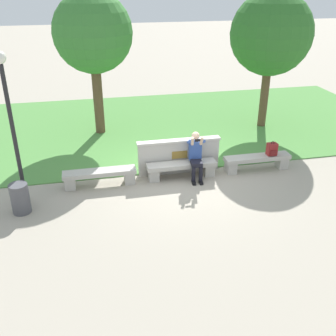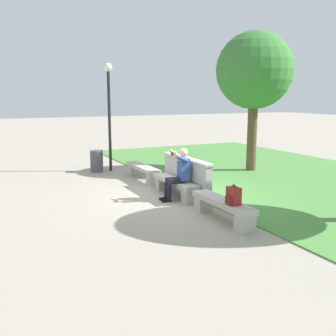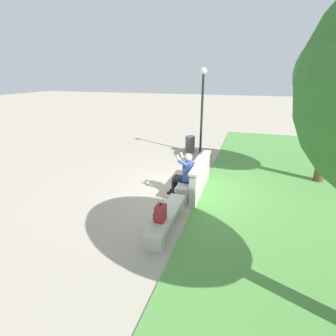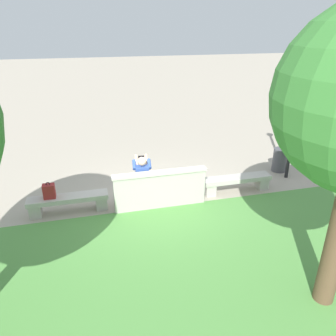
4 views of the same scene
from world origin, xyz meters
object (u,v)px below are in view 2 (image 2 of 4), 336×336
Objects in this scene: bench_mid at (222,206)px; tree_behind_wall at (254,71)px; bench_main at (143,170)px; lamp_post at (109,101)px; backpack at (233,196)px; trash_bin at (97,161)px; person_photographer at (179,171)px; bench_near at (175,185)px.

tree_behind_wall is (-4.29, 4.03, 3.13)m from bench_mid.
lamp_post is at bearing -166.38° from bench_main.
lamp_post is (-6.84, -0.43, 1.81)m from backpack.
trash_bin is (-2.17, -4.98, -3.06)m from tree_behind_wall.
person_photographer is at bearing -59.61° from tree_behind_wall.
backpack reaches higher than bench_near.
person_photographer reaches higher than bench_near.
bench_mid is at bearing 4.09° from lamp_post.
bench_main and bench_mid have the same top height.
lamp_post is at bearing -175.19° from person_photographer.
person_photographer is 3.08× the size of backpack.
bench_main is 4.57× the size of backpack.
bench_main is 2.90m from lamp_post.
person_photographer reaches higher than bench_mid.
person_photographer is 4.87m from lamp_post.
tree_behind_wall reaches higher than bench_near.
tree_behind_wall reaches higher than person_photographer.
bench_near is 4.30m from trash_bin.
backpack is 6.94m from trash_bin.
bench_mid is 0.53× the size of lamp_post.
backpack is 7.09m from lamp_post.
tree_behind_wall reaches higher than bench_mid.
bench_main is at bearing 13.62° from lamp_post.
trash_bin is at bearing -169.15° from person_photographer.
trash_bin is (-1.93, -0.95, 0.08)m from bench_main.
person_photographer is 0.36× the size of lamp_post.
lamp_post reaches higher than bench_main.
bench_main and bench_near have the same top height.
backpack reaches higher than bench_main.
backpack is at bearing -3.52° from bench_mid.
trash_bin is at bearing -172.31° from backpack.
person_photographer reaches higher than bench_main.
person_photographer is 5.47m from tree_behind_wall.
bench_mid is 1.94m from person_photographer.
person_photographer is 4.67m from trash_bin.
bench_main is 2.15m from trash_bin.
trash_bin reaches higher than bench_main.
bench_mid is 0.41× the size of tree_behind_wall.
bench_near is 5.49m from tree_behind_wall.
trash_bin is (-4.19, -0.95, 0.08)m from bench_near.
backpack is at bearing -0.55° from bench_near.
bench_main is at bearing 26.35° from trash_bin.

